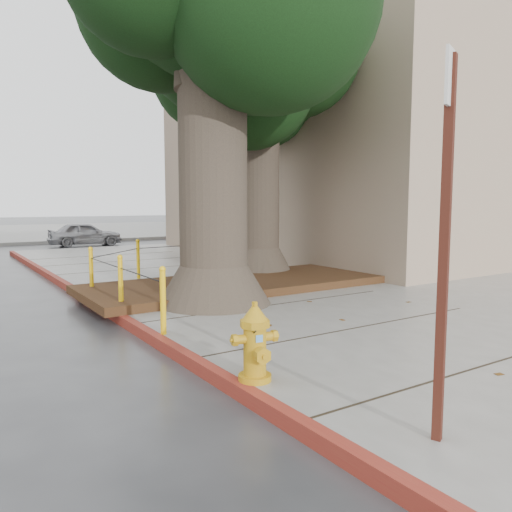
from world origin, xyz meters
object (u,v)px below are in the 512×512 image
(car_silver, at_px, (85,234))
(car_red, at_px, (212,228))
(fire_hydrant, at_px, (255,343))
(signpost, at_px, (445,226))

(car_silver, height_order, car_red, car_red)
(fire_hydrant, xyz_separation_m, signpost, (0.47, -1.82, 1.23))
(fire_hydrant, bearing_deg, car_red, 73.40)
(car_silver, relative_size, car_red, 0.96)
(fire_hydrant, bearing_deg, signpost, -65.05)
(signpost, relative_size, car_red, 0.86)
(signpost, bearing_deg, car_red, 42.18)
(car_silver, bearing_deg, fire_hydrant, 174.49)
(signpost, relative_size, car_silver, 0.90)
(fire_hydrant, bearing_deg, car_silver, 90.90)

